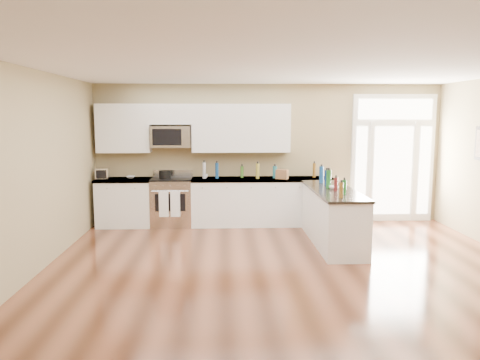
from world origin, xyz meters
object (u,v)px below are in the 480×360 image
object	(u,v)px
peninsula_cabinet	(332,218)
kitchen_range	(172,202)
stockpot	(165,174)
toaster_oven	(102,174)

from	to	relation	value
peninsula_cabinet	kitchen_range	size ratio (longest dim) A/B	2.15
peninsula_cabinet	kitchen_range	xyz separation A→B (m)	(-2.87, 1.45, 0.04)
peninsula_cabinet	stockpot	world-z (taller)	stockpot
peninsula_cabinet	stockpot	size ratio (longest dim) A/B	10.22
stockpot	toaster_oven	distance (m)	1.22
peninsula_cabinet	toaster_oven	bearing A→B (deg)	161.06
stockpot	toaster_oven	world-z (taller)	toaster_oven
peninsula_cabinet	stockpot	bearing A→B (deg)	155.01
peninsula_cabinet	kitchen_range	bearing A→B (deg)	153.22
peninsula_cabinet	stockpot	distance (m)	3.36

